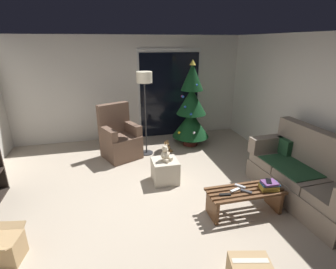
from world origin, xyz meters
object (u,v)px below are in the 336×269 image
remote_silver (240,186)px  teddy_bear_honey_by_tree (167,147)px  christmas_tree (191,109)px  ottoman (165,171)px  remote_white (235,190)px  cell_phone (269,181)px  remote_black (225,195)px  cardboard_box_open_near_shelf (6,249)px  couch (308,177)px  remote_graphite (246,191)px  book_stack (269,186)px  armchair (120,139)px  coffee_table (245,197)px  teddy_bear_cream (165,154)px  floor_lamp (145,86)px

remote_silver → teddy_bear_honey_by_tree: bearing=62.4°
christmas_tree → ottoman: bearing=-122.5°
remote_white → cell_phone: 0.50m
remote_black → cardboard_box_open_near_shelf: bearing=-80.3°
cell_phone → couch: bearing=34.3°
remote_black → remote_white: size_ratio=1.00×
remote_graphite → teddy_bear_honey_by_tree: remote_graphite is taller
book_stack → armchair: 3.13m
couch → armchair: (-2.69, 2.33, 0.00)m
couch → remote_silver: bearing=178.3°
remote_black → remote_silver: (0.31, 0.15, 0.00)m
coffee_table → armchair: size_ratio=0.97×
cell_phone → teddy_bear_cream: 1.69m
remote_graphite → ottoman: bearing=82.3°
remote_graphite → ottoman: 1.49m
remote_graphite → teddy_bear_cream: (-0.88, 1.18, 0.14)m
coffee_table → remote_silver: (-0.04, 0.09, 0.13)m
cardboard_box_open_near_shelf → teddy_bear_honey_by_tree: bearing=45.5°
book_stack → remote_graphite: bearing=178.5°
book_stack → teddy_bear_honey_by_tree: bearing=110.5°
remote_black → ottoman: 1.33m
cell_phone → remote_silver: bearing=-174.3°
remote_black → teddy_bear_cream: teddy_bear_cream is taller
coffee_table → teddy_bear_honey_by_tree: (-0.58, 2.36, -0.13)m
remote_silver → cell_phone: 0.40m
coffee_table → teddy_bear_honey_by_tree: size_ratio=3.86×
book_stack → floor_lamp: floor_lamp is taller
coffee_table → remote_graphite: bearing=-108.9°
couch → remote_graphite: bearing=-174.2°
christmas_tree → remote_graphite: bearing=-92.0°
remote_black → book_stack: (0.67, -0.01, 0.05)m
teddy_bear_cream → cardboard_box_open_near_shelf: size_ratio=0.55×
remote_white → cardboard_box_open_near_shelf: remote_white is taller
remote_graphite → teddy_bear_honey_by_tree: bearing=58.4°
remote_white → book_stack: (0.49, -0.07, 0.05)m
remote_white → remote_silver: (0.12, 0.08, 0.00)m
coffee_table → cell_phone: (0.32, -0.04, 0.25)m
remote_white → teddy_bear_honey_by_tree: 2.40m
couch → remote_black: 1.43m
coffee_table → teddy_bear_cream: teddy_bear_cream is taller
remote_graphite → coffee_table: bearing=26.5°
floor_lamp → cardboard_box_open_near_shelf: floor_lamp is taller
remote_black → teddy_bear_cream: bearing=-146.9°
coffee_table → cardboard_box_open_near_shelf: coffee_table is taller
remote_graphite → remote_black: size_ratio=1.00×
couch → christmas_tree: size_ratio=0.99×
armchair → teddy_bear_honey_by_tree: (1.03, -0.03, -0.28)m
floor_lamp → ottoman: floor_lamp is taller
book_stack → floor_lamp: bearing=119.0°
remote_black → teddy_bear_cream: 1.31m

